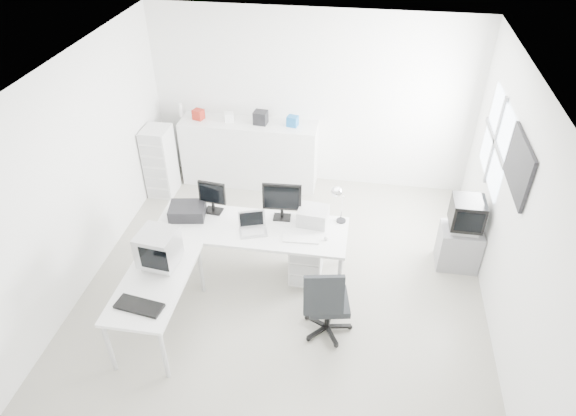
% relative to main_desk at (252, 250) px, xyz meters
% --- Properties ---
extents(floor, '(5.00, 5.00, 0.01)m').
position_rel_main_desk_xyz_m(floor, '(0.45, -0.07, -0.38)').
color(floor, beige).
rests_on(floor, ground).
extents(ceiling, '(5.00, 5.00, 0.01)m').
position_rel_main_desk_xyz_m(ceiling, '(0.45, -0.07, 2.42)').
color(ceiling, white).
rests_on(ceiling, back_wall).
extents(back_wall, '(5.00, 0.02, 2.80)m').
position_rel_main_desk_xyz_m(back_wall, '(0.45, 2.43, 1.02)').
color(back_wall, white).
rests_on(back_wall, floor).
extents(left_wall, '(0.02, 5.00, 2.80)m').
position_rel_main_desk_xyz_m(left_wall, '(-2.05, -0.07, 1.02)').
color(left_wall, white).
rests_on(left_wall, floor).
extents(right_wall, '(0.02, 5.00, 2.80)m').
position_rel_main_desk_xyz_m(right_wall, '(2.95, -0.07, 1.02)').
color(right_wall, white).
rests_on(right_wall, floor).
extents(window, '(0.02, 1.20, 1.10)m').
position_rel_main_desk_xyz_m(window, '(2.93, 1.13, 1.23)').
color(window, white).
rests_on(window, right_wall).
extents(wall_picture, '(0.04, 0.90, 0.60)m').
position_rel_main_desk_xyz_m(wall_picture, '(2.92, 0.03, 1.52)').
color(wall_picture, black).
rests_on(wall_picture, right_wall).
extents(main_desk, '(2.40, 0.80, 0.75)m').
position_rel_main_desk_xyz_m(main_desk, '(0.00, 0.00, 0.00)').
color(main_desk, silver).
rests_on(main_desk, floor).
extents(side_desk, '(0.70, 1.40, 0.75)m').
position_rel_main_desk_xyz_m(side_desk, '(-0.85, -1.10, 0.00)').
color(side_desk, silver).
rests_on(side_desk, floor).
extents(drawer_pedestal, '(0.40, 0.50, 0.60)m').
position_rel_main_desk_xyz_m(drawer_pedestal, '(0.70, 0.05, -0.08)').
color(drawer_pedestal, silver).
rests_on(drawer_pedestal, floor).
extents(inkjet_printer, '(0.50, 0.42, 0.16)m').
position_rel_main_desk_xyz_m(inkjet_printer, '(-0.85, 0.10, 0.45)').
color(inkjet_printer, black).
rests_on(inkjet_printer, main_desk).
extents(lcd_monitor_small, '(0.38, 0.24, 0.45)m').
position_rel_main_desk_xyz_m(lcd_monitor_small, '(-0.55, 0.25, 0.60)').
color(lcd_monitor_small, black).
rests_on(lcd_monitor_small, main_desk).
extents(lcd_monitor_large, '(0.50, 0.22, 0.51)m').
position_rel_main_desk_xyz_m(lcd_monitor_large, '(0.35, 0.25, 0.63)').
color(lcd_monitor_large, black).
rests_on(lcd_monitor_large, main_desk).
extents(laptop, '(0.44, 0.44, 0.23)m').
position_rel_main_desk_xyz_m(laptop, '(0.05, -0.10, 0.49)').
color(laptop, '#B7B7BA').
rests_on(laptop, main_desk).
extents(white_keyboard, '(0.45, 0.16, 0.02)m').
position_rel_main_desk_xyz_m(white_keyboard, '(0.65, -0.15, 0.38)').
color(white_keyboard, silver).
rests_on(white_keyboard, main_desk).
extents(white_mouse, '(0.05, 0.05, 0.05)m').
position_rel_main_desk_xyz_m(white_mouse, '(0.95, -0.10, 0.40)').
color(white_mouse, silver).
rests_on(white_mouse, main_desk).
extents(laser_printer, '(0.39, 0.34, 0.21)m').
position_rel_main_desk_xyz_m(laser_printer, '(0.75, 0.22, 0.48)').
color(laser_printer, '#B0B0B0').
rests_on(laser_printer, main_desk).
extents(desk_lamp, '(0.20, 0.20, 0.52)m').
position_rel_main_desk_xyz_m(desk_lamp, '(1.10, 0.30, 0.64)').
color(desk_lamp, silver).
rests_on(desk_lamp, main_desk).
extents(crt_monitor, '(0.45, 0.45, 0.46)m').
position_rel_main_desk_xyz_m(crt_monitor, '(-0.85, -0.85, 0.61)').
color(crt_monitor, '#B7B7BA').
rests_on(crt_monitor, side_desk).
extents(black_keyboard, '(0.53, 0.27, 0.03)m').
position_rel_main_desk_xyz_m(black_keyboard, '(-0.85, -1.50, 0.39)').
color(black_keyboard, black).
rests_on(black_keyboard, side_desk).
extents(office_chair, '(0.69, 0.69, 1.02)m').
position_rel_main_desk_xyz_m(office_chair, '(1.06, -0.84, 0.14)').
color(office_chair, '#212426').
rests_on(office_chair, floor).
extents(tv_cabinet, '(0.53, 0.44, 0.58)m').
position_rel_main_desk_xyz_m(tv_cabinet, '(2.67, 0.59, -0.08)').
color(tv_cabinet, gray).
rests_on(tv_cabinet, floor).
extents(crt_tv, '(0.50, 0.48, 0.45)m').
position_rel_main_desk_xyz_m(crt_tv, '(2.67, 0.59, 0.43)').
color(crt_tv, black).
rests_on(crt_tv, tv_cabinet).
extents(sideboard, '(2.17, 0.54, 1.08)m').
position_rel_main_desk_xyz_m(sideboard, '(-0.51, 2.17, 0.17)').
color(sideboard, silver).
rests_on(sideboard, floor).
extents(clutter_box_a, '(0.19, 0.18, 0.16)m').
position_rel_main_desk_xyz_m(clutter_box_a, '(-1.31, 2.17, 0.79)').
color(clutter_box_a, '#A02216').
rests_on(clutter_box_a, sideboard).
extents(clutter_box_b, '(0.17, 0.16, 0.14)m').
position_rel_main_desk_xyz_m(clutter_box_b, '(-0.81, 2.17, 0.78)').
color(clutter_box_b, silver).
rests_on(clutter_box_b, sideboard).
extents(clutter_box_c, '(0.22, 0.20, 0.20)m').
position_rel_main_desk_xyz_m(clutter_box_c, '(-0.31, 2.17, 0.81)').
color(clutter_box_c, black).
rests_on(clutter_box_c, sideboard).
extents(clutter_box_d, '(0.18, 0.17, 0.16)m').
position_rel_main_desk_xyz_m(clutter_box_d, '(0.19, 2.17, 0.79)').
color(clutter_box_d, '#165B9D').
rests_on(clutter_box_d, sideboard).
extents(clutter_bottle, '(0.07, 0.07, 0.22)m').
position_rel_main_desk_xyz_m(clutter_bottle, '(-1.61, 2.21, 0.82)').
color(clutter_bottle, silver).
rests_on(clutter_bottle, sideboard).
extents(filing_cabinet, '(0.40, 0.47, 1.13)m').
position_rel_main_desk_xyz_m(filing_cabinet, '(-1.83, 1.64, 0.19)').
color(filing_cabinet, silver).
rests_on(filing_cabinet, floor).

